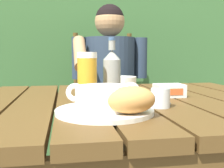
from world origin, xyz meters
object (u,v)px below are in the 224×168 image
object	(u,v)px
chair_near_diner	(106,108)
table_knife	(141,104)
diner_bowl	(122,81)
water_glass_small	(160,98)
butter_tub	(169,90)
soup_bowl	(105,97)
beer_glass	(87,76)
person_eating	(110,82)
beer_bottle	(112,72)
bread_roll	(131,100)
serving_plate	(105,111)

from	to	relation	value
chair_near_diner	table_knife	xyz separation A→B (m)	(-0.05, -1.07, 0.22)
table_knife	diner_bowl	size ratio (longest dim) A/B	1.14
water_glass_small	butter_tub	xyz separation A→B (m)	(0.11, 0.20, -0.01)
soup_bowl	beer_glass	size ratio (longest dim) A/B	1.24
chair_near_diner	person_eating	bearing A→B (deg)	-90.82
beer_bottle	diner_bowl	distance (m)	0.35
person_eating	beer_bottle	bearing A→B (deg)	-98.96
person_eating	beer_bottle	size ratio (longest dim) A/B	5.29
bread_roll	butter_tub	world-z (taller)	bread_roll
soup_bowl	serving_plate	bearing A→B (deg)	-99.46
person_eating	serving_plate	distance (m)	0.97
beer_bottle	water_glass_small	bearing A→B (deg)	-65.49
table_knife	person_eating	bearing A→B (deg)	87.06
person_eating	table_knife	distance (m)	0.87
chair_near_diner	soup_bowl	xyz separation A→B (m)	(-0.18, -1.16, 0.27)
bread_roll	table_knife	world-z (taller)	bread_roll
butter_tub	table_knife	world-z (taller)	butter_tub
table_knife	beer_glass	bearing A→B (deg)	135.59
water_glass_small	beer_glass	bearing A→B (deg)	137.37
chair_near_diner	diner_bowl	xyz separation A→B (m)	(-0.00, -0.55, 0.25)
butter_tub	table_knife	bearing A→B (deg)	-133.77
chair_near_diner	water_glass_small	xyz separation A→B (m)	(0.00, -1.11, 0.25)
bread_roll	water_glass_small	bearing A→B (deg)	44.73
soup_bowl	beer_bottle	xyz separation A→B (m)	(0.07, 0.29, 0.05)
serving_plate	diner_bowl	world-z (taller)	diner_bowl
water_glass_small	person_eating	bearing A→B (deg)	90.29
table_knife	diner_bowl	bearing A→B (deg)	84.85
bread_roll	water_glass_small	size ratio (longest dim) A/B	2.41
chair_near_diner	soup_bowl	size ratio (longest dim) A/B	4.94
butter_tub	bread_roll	bearing A→B (deg)	-125.59
beer_bottle	butter_tub	distance (m)	0.23
butter_tub	table_knife	xyz separation A→B (m)	(-0.16, -0.16, -0.02)
beer_bottle	water_glass_small	world-z (taller)	beer_bottle
water_glass_small	serving_plate	bearing A→B (deg)	-164.14
table_knife	chair_near_diner	bearing A→B (deg)	87.46
water_glass_small	diner_bowl	size ratio (longest dim) A/B	0.41
beer_glass	water_glass_small	bearing A→B (deg)	-42.63
butter_tub	diner_bowl	bearing A→B (deg)	106.76
water_glass_small	diner_bowl	bearing A→B (deg)	90.17
soup_bowl	table_knife	size ratio (longest dim) A/B	1.27
serving_plate	beer_bottle	distance (m)	0.31
table_knife	butter_tub	bearing A→B (deg)	46.23
serving_plate	bread_roll	size ratio (longest dim) A/B	1.91
soup_bowl	beer_bottle	world-z (taller)	beer_bottle
chair_near_diner	bread_roll	size ratio (longest dim) A/B	7.27
butter_tub	chair_near_diner	bearing A→B (deg)	96.87
chair_near_diner	diner_bowl	size ratio (longest dim) A/B	7.12
water_glass_small	butter_tub	world-z (taller)	water_glass_small
chair_near_diner	butter_tub	distance (m)	0.95
serving_plate	butter_tub	world-z (taller)	butter_tub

